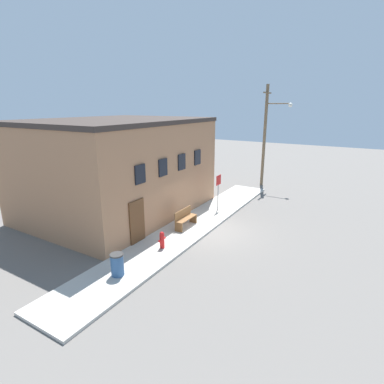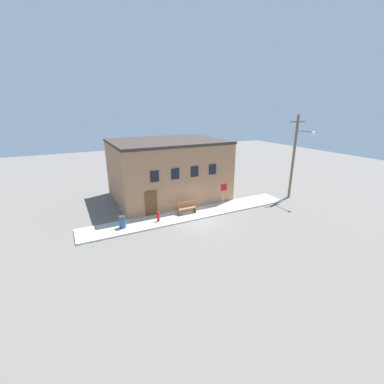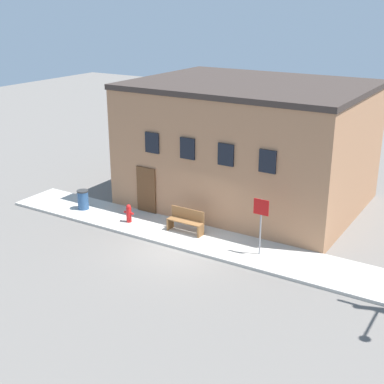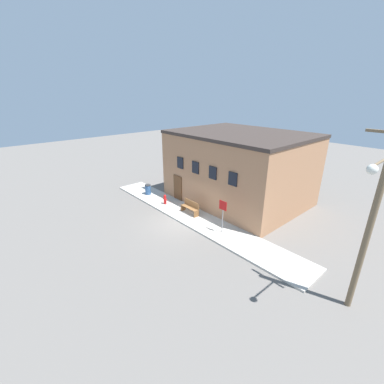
{
  "view_description": "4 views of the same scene",
  "coord_description": "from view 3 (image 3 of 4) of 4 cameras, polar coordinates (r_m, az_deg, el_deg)",
  "views": [
    {
      "loc": [
        -13.18,
        -6.56,
        6.46
      ],
      "look_at": [
        -0.02,
        1.21,
        2.0
      ],
      "focal_mm": 28.0,
      "sensor_mm": 36.0,
      "label": 1
    },
    {
      "loc": [
        -9.06,
        -16.58,
        8.54
      ],
      "look_at": [
        -0.02,
        1.21,
        2.0
      ],
      "focal_mm": 24.0,
      "sensor_mm": 36.0,
      "label": 2
    },
    {
      "loc": [
        10.43,
        -15.67,
        9.1
      ],
      "look_at": [
        -0.02,
        1.21,
        2.0
      ],
      "focal_mm": 50.0,
      "sensor_mm": 36.0,
      "label": 3
    },
    {
      "loc": [
        12.66,
        -9.97,
        8.62
      ],
      "look_at": [
        -0.02,
        1.21,
        2.0
      ],
      "focal_mm": 24.0,
      "sensor_mm": 36.0,
      "label": 4
    }
  ],
  "objects": [
    {
      "name": "ground_plane",
      "position": [
        20.91,
        -1.7,
        -6.13
      ],
      "size": [
        80.0,
        80.0,
        0.0
      ],
      "primitive_type": "plane",
      "color": "#66605B"
    },
    {
      "name": "sidewalk",
      "position": [
        21.8,
        0.05,
        -4.82
      ],
      "size": [
        18.25,
        2.41,
        0.12
      ],
      "color": "#BCB7AD",
      "rests_on": "ground"
    },
    {
      "name": "brick_building",
      "position": [
        25.21,
        6.13,
        5.2
      ],
      "size": [
        10.36,
        8.06,
        5.68
      ],
      "color": "#A87551",
      "rests_on": "ground"
    },
    {
      "name": "fire_hydrant",
      "position": [
        23.11,
        -6.76,
        -2.27
      ],
      "size": [
        0.46,
        0.22,
        0.8
      ],
      "color": "red",
      "rests_on": "sidewalk"
    },
    {
      "name": "stop_sign",
      "position": [
        19.8,
        7.36,
        -2.63
      ],
      "size": [
        0.6,
        0.06,
        2.2
      ],
      "color": "gray",
      "rests_on": "sidewalk"
    },
    {
      "name": "bench",
      "position": [
        21.94,
        -0.64,
        -3.11
      ],
      "size": [
        1.56,
        0.44,
        0.98
      ],
      "color": "brown",
      "rests_on": "sidewalk"
    },
    {
      "name": "trash_bin",
      "position": [
        24.87,
        -11.55,
        -0.8
      ],
      "size": [
        0.52,
        0.52,
        0.9
      ],
      "color": "#2D517F",
      "rests_on": "sidewalk"
    }
  ]
}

